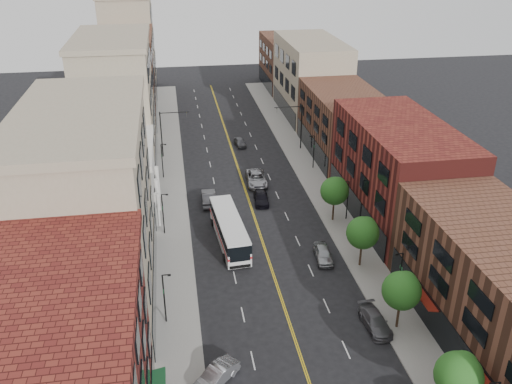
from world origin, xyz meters
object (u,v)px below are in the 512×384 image
city_bus (229,228)px  car_angle_b (216,376)px  car_parked_far (323,254)px  car_lane_b (256,178)px  car_parked_mid (375,321)px  car_lane_a (261,198)px  car_lane_behind (209,198)px  car_lane_c (240,142)px

city_bus → car_angle_b: 21.31m
car_parked_far → car_lane_b: car_lane_b is taller
car_angle_b → car_parked_far: bearing=97.4°
car_angle_b → car_parked_mid: (14.59, 4.28, -0.03)m
car_parked_far → car_lane_a: bearing=111.6°
car_parked_far → car_lane_a: 15.04m
city_bus → car_lane_behind: city_bus is taller
car_parked_mid → car_lane_behind: 29.55m
city_bus → car_parked_far: (9.51, -5.29, -1.03)m
car_lane_a → car_lane_b: (0.32, 5.83, 0.16)m
car_lane_b → car_lane_c: (-0.32, 14.94, -0.18)m
car_parked_mid → car_lane_b: (-5.58, 31.66, 0.14)m
car_lane_a → car_lane_b: size_ratio=0.77×
car_parked_far → city_bus: bearing=155.9°
car_lane_a → car_lane_c: car_lane_a is taller
car_parked_far → car_lane_b: size_ratio=0.73×
city_bus → car_lane_behind: (-1.51, 10.00, -0.94)m
car_parked_mid → car_lane_b: car_lane_b is taller
car_angle_b → car_lane_c: car_angle_b is taller
city_bus → car_parked_far: 10.93m
car_lane_b → car_angle_b: bearing=-101.4°
car_parked_far → car_lane_c: bearing=102.0°
car_lane_b → car_parked_far: bearing=-76.2°
car_parked_far → car_lane_c: car_parked_far is taller
car_angle_b → car_parked_far: car_parked_far is taller
city_bus → car_parked_far: bearing=-33.3°
city_bus → car_lane_a: bearing=56.0°
car_lane_behind → car_lane_a: car_lane_behind is taller
car_lane_behind → car_lane_c: car_lane_behind is taller
car_angle_b → city_bus: bearing=127.6°
car_lane_a → car_lane_behind: bearing=177.3°
car_parked_mid → car_lane_a: bearing=100.1°
car_parked_far → car_lane_behind: (-11.02, 15.30, 0.08)m
car_lane_c → city_bus: bearing=-107.0°
car_lane_b → car_parked_mid: bearing=-77.4°
car_lane_behind → car_lane_a: size_ratio=1.10×
car_parked_mid → car_angle_b: bearing=-166.4°
car_angle_b → car_parked_mid: car_angle_b is taller
city_bus → car_lane_c: bearing=75.9°
car_angle_b → car_parked_mid: size_ratio=0.92×
car_angle_b → car_lane_behind: (1.97, 31.00, 0.12)m
car_lane_c → car_parked_mid: bearing=-89.9°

